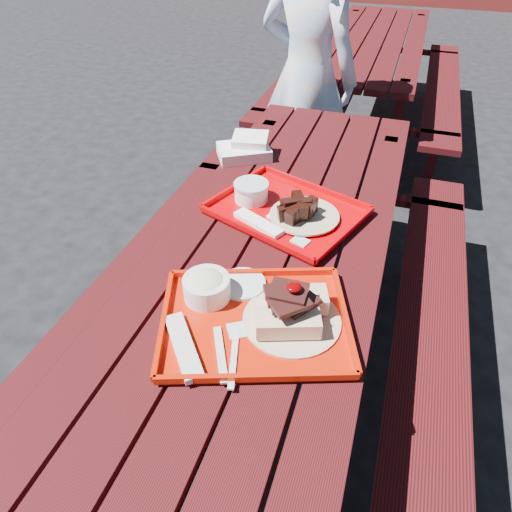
% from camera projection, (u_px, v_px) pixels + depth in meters
% --- Properties ---
extents(ground, '(60.00, 60.00, 0.00)m').
position_uv_depth(ground, '(267.00, 382.00, 1.98)').
color(ground, black).
rests_on(ground, ground).
extents(picnic_table_near, '(1.41, 2.40, 0.75)m').
position_uv_depth(picnic_table_near, '(269.00, 287.00, 1.63)').
color(picnic_table_near, '#420C0E').
rests_on(picnic_table_near, ground).
extents(picnic_table_far, '(1.41, 2.40, 0.75)m').
position_uv_depth(picnic_table_far, '(371.00, 63.00, 3.69)').
color(picnic_table_far, '#420C0E').
rests_on(picnic_table_far, ground).
extents(near_tray, '(0.60, 0.53, 0.16)m').
position_uv_depth(near_tray, '(254.00, 309.00, 1.23)').
color(near_tray, '#BD1906').
rests_on(near_tray, picnic_table_near).
extents(far_tray, '(0.60, 0.54, 0.08)m').
position_uv_depth(far_tray, '(283.00, 208.00, 1.63)').
color(far_tray, '#BB0005').
rests_on(far_tray, picnic_table_near).
extents(white_cloth, '(0.27, 0.25, 0.09)m').
position_uv_depth(white_cloth, '(246.00, 148.00, 1.98)').
color(white_cloth, white).
rests_on(white_cloth, picnic_table_near).
extents(person, '(0.69, 0.54, 1.66)m').
position_uv_depth(person, '(307.00, 77.00, 2.60)').
color(person, '#B6D3F6').
rests_on(person, ground).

